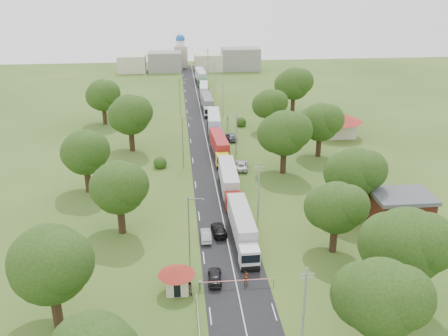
{
  "coord_description": "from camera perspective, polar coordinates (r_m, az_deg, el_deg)",
  "views": [
    {
      "loc": [
        -6.55,
        -75.05,
        36.13
      ],
      "look_at": [
        1.5,
        6.08,
        3.0
      ],
      "focal_mm": 40.0,
      "sensor_mm": 36.0,
      "label": 1
    }
  ],
  "objects": [
    {
      "name": "tree_11",
      "position": [
        86.65,
        -15.61,
        1.78
      ],
      "size": [
        8.8,
        8.8,
        11.07
      ],
      "color": "#382616",
      "rests_on": "ground"
    },
    {
      "name": "car_lane_mid",
      "position": [
        71.35,
        -2.08,
        -7.7
      ],
      "size": [
        1.48,
        4.13,
        1.36
      ],
      "primitive_type": "imported",
      "rotation": [
        0.0,
        0.0,
        3.13
      ],
      "color": "#9B9DA3",
      "rests_on": "ground"
    },
    {
      "name": "truck_3",
      "position": [
        116.01,
        -1.12,
        5.14
      ],
      "size": [
        3.27,
        15.47,
        4.28
      ],
      "color": "#1C52AD",
      "rests_on": "ground"
    },
    {
      "name": "lamp_1",
      "position": [
        95.11,
        -4.65,
        3.28
      ],
      "size": [
        2.03,
        0.22,
        10.0
      ],
      "color": "slate",
      "rests_on": "ground"
    },
    {
      "name": "pole_1",
      "position": [
        75.93,
        3.99,
        -2.41
      ],
      "size": [
        1.6,
        0.24,
        9.0
      ],
      "color": "gray",
      "rests_on": "ground"
    },
    {
      "name": "tree_0",
      "position": [
        50.63,
        17.49,
        -13.89
      ],
      "size": [
        8.8,
        8.8,
        11.07
      ],
      "color": "#382616",
      "rests_on": "ground"
    },
    {
      "name": "road",
      "position": [
        101.9,
        -1.61,
        1.34
      ],
      "size": [
        8.0,
        200.0,
        0.04
      ],
      "primitive_type": "cube",
      "color": "black",
      "rests_on": "ground"
    },
    {
      "name": "tree_6",
      "position": [
        116.1,
        5.26,
        7.28
      ],
      "size": [
        8.0,
        8.0,
        10.1
      ],
      "color": "#382616",
      "rests_on": "ground"
    },
    {
      "name": "truck_6",
      "position": [
        167.14,
        -2.66,
        10.38
      ],
      "size": [
        3.24,
        15.1,
        4.17
      ],
      "color": "#24612F",
      "rests_on": "ground"
    },
    {
      "name": "boom_barrier",
      "position": [
        61.43,
        0.21,
        -12.89
      ],
      "size": [
        9.22,
        0.35,
        1.18
      ],
      "color": "slate",
      "rests_on": "ground"
    },
    {
      "name": "pole_5",
      "position": [
        183.17,
        -1.85,
        12.22
      ],
      "size": [
        1.6,
        0.24,
        9.0
      ],
      "color": "gray",
      "rests_on": "ground"
    },
    {
      "name": "ground",
      "position": [
        83.55,
        -0.61,
        -3.51
      ],
      "size": [
        260.0,
        260.0,
        0.0
      ],
      "primitive_type": "plane",
      "color": "#314F1A",
      "rests_on": "ground"
    },
    {
      "name": "tree_5",
      "position": [
        101.67,
        10.93,
        5.19
      ],
      "size": [
        8.8,
        8.8,
        11.07
      ],
      "color": "#382616",
      "rests_on": "ground"
    },
    {
      "name": "car_lane_rear",
      "position": [
        72.74,
        -0.58,
        -7.05
      ],
      "size": [
        2.28,
        4.87,
        1.38
      ],
      "primitive_type": "imported",
      "rotation": [
        0.0,
        0.0,
        3.22
      ],
      "color": "black",
      "rests_on": "ground"
    },
    {
      "name": "truck_4",
      "position": [
        133.9,
        -1.93,
        7.37
      ],
      "size": [
        2.89,
        14.16,
        3.91
      ],
      "color": "silver",
      "rests_on": "ground"
    },
    {
      "name": "pole_3",
      "position": [
        128.54,
        -0.11,
        7.95
      ],
      "size": [
        1.6,
        0.24,
        9.0
      ],
      "color": "gray",
      "rests_on": "ground"
    },
    {
      "name": "tree_4",
      "position": [
        91.89,
        6.91,
        4.03
      ],
      "size": [
        9.6,
        9.6,
        12.05
      ],
      "color": "#382616",
      "rests_on": "ground"
    },
    {
      "name": "tree_13",
      "position": [
        124.86,
        -13.68,
        8.1
      ],
      "size": [
        8.8,
        8.8,
        11.07
      ],
      "color": "#382616",
      "rests_on": "ground"
    },
    {
      "name": "truck_1",
      "position": [
        84.44,
        0.59,
        -1.54
      ],
      "size": [
        2.87,
        15.33,
        4.24
      ],
      "color": "maroon",
      "rests_on": "ground"
    },
    {
      "name": "tree_7",
      "position": [
        131.96,
        7.96,
        9.53
      ],
      "size": [
        9.6,
        9.6,
        12.05
      ],
      "color": "#382616",
      "rests_on": "ground"
    },
    {
      "name": "house_cream",
      "position": [
        115.87,
        13.02,
        5.25
      ],
      "size": [
        10.08,
        10.08,
        5.8
      ],
      "color": "beige",
      "rests_on": "ground"
    },
    {
      "name": "distant_town",
      "position": [
        188.05,
        -3.45,
        12.08
      ],
      "size": [
        52.0,
        8.0,
        8.0
      ],
      "color": "gray",
      "rests_on": "ground"
    },
    {
      "name": "car_lane_front",
      "position": [
        62.67,
        -1.05,
        -12.3
      ],
      "size": [
        1.93,
        4.27,
        1.42
      ],
      "primitive_type": "imported",
      "rotation": [
        0.0,
        0.0,
        3.08
      ],
      "color": "black",
      "rests_on": "ground"
    },
    {
      "name": "info_sign",
      "position": [
        115.53,
        0.41,
        5.45
      ],
      "size": [
        0.12,
        3.1,
        4.1
      ],
      "color": "slate",
      "rests_on": "ground"
    },
    {
      "name": "car_verge_far",
      "position": [
        111.3,
        0.85,
        3.62
      ],
      "size": [
        2.51,
        5.05,
        1.65
      ],
      "primitive_type": "imported",
      "rotation": [
        0.0,
        0.0,
        3.26
      ],
      "color": "#55585D",
      "rests_on": "ground"
    },
    {
      "name": "pole_4",
      "position": [
        155.73,
        -1.13,
        10.46
      ],
      "size": [
        1.6,
        0.24,
        9.0
      ],
      "color": "gray",
      "rests_on": "ground"
    },
    {
      "name": "car_verge_near",
      "position": [
        95.37,
        2.0,
        0.33
      ],
      "size": [
        3.38,
        5.75,
        1.5
      ],
      "primitive_type": "imported",
      "rotation": [
        0.0,
        0.0,
        2.97
      ],
      "color": "silver",
      "rests_on": "ground"
    },
    {
      "name": "pedestrian_near",
      "position": [
        62.08,
        2.54,
        -12.46
      ],
      "size": [
        0.79,
        0.66,
        1.85
      ],
      "primitive_type": "imported",
      "rotation": [
        0.0,
        0.0,
        0.39
      ],
      "color": "gray",
      "rests_on": "ground"
    },
    {
      "name": "pole_2",
      "position": [
        101.78,
        1.42,
        4.11
      ],
      "size": [
        1.6,
        0.24,
        9.0
      ],
      "color": "gray",
      "rests_on": "ground"
    },
    {
      "name": "guard_booth",
      "position": [
        60.49,
        -5.42,
        -12.16
      ],
      "size": [
        4.4,
        4.4,
        3.45
      ],
      "color": "beige",
      "rests_on": "ground"
    },
    {
      "name": "tree_1",
      "position": [
        58.7,
        20.08,
        -8.17
      ],
      "size": [
        9.6,
        9.6,
        12.05
      ],
      "color": "#382616",
      "rests_on": "ground"
    },
    {
      "name": "lamp_2",
      "position": [
        128.74,
        -5.02,
        8.29
      ],
      "size": [
        2.03,
        0.22,
        10.0
      ],
      "color": "slate",
      "rests_on": "ground"
    },
    {
      "name": "tree_9",
      "position": [
        55.01,
        -19.27,
        -10.22
      ],
      "size": [
        9.6,
        9.6,
        12.05
      ],
      "color": "#382616",
      "rests_on": "ground"
    },
    {
      "name": "pole_0",
      "position": [
        52.32,
        9.15,
        -15.16
      ],
      "size": [
        1.6,
        0.24,
        9.0
      ],
      "color": "gray",
      "rests_on": "ground"
    },
    {
      "name": "truck_0",
      "position": [
        70.14,
        2.13,
        -6.8
      ],
      "size": [
        2.78,
        15.2,
        4.21
      ],
      "color": "silver",
      "rests_on": "ground"
    },
    {
      "name": "pedestrian_booth",
      "position": [
        60.41,
        -3.93,
        -13.64
      ],
      "size": [
        0.84,
        0.98,
        1.76
      ],
      "primitive_type": "imported",
      "rotation": [
        0.0,
        0.0,
        -1.35
      ],
      "color": "gray",
      "rests_on": "ground"
    },
    {
      "name": "lamp_0",
      "position": [
        62.98,
        -3.89,
        -6.99
      ],
      "size": [
        2.03,
        0.22,
        10.0
      ],
      "color": "slate",
      "rests_on": "ground"
    },
    {
      "name": "truck_2",
      "position": [
        101.2,
        -0.5,
        2.49
      ],
      "size": [
        3.17,
        14.64,
        4.04
      ],
      "color": "yellow",
      "rests_on": "ground"
    },
    {
      "name": "truck_5",
      "position": [
        148.53,
        -2.3,
        8.8
      ],
      "size": [
        2.93,
        13.51,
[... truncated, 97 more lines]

